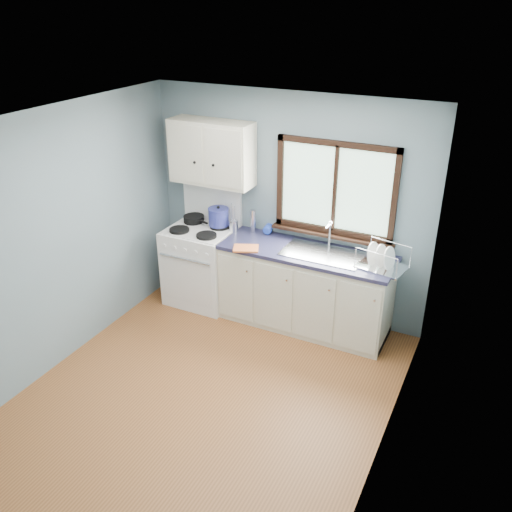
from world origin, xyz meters
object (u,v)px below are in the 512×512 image
at_px(sink, 322,259).
at_px(skillet, 194,218).
at_px(base_cabinets, 305,293).
at_px(stockpot, 219,217).
at_px(thermos, 253,221).
at_px(gas_range, 202,263).
at_px(utensil_crock, 233,226).
at_px(dish_rack, 382,262).

relative_size(sink, skillet, 2.13).
height_order(base_cabinets, stockpot, stockpot).
xyz_separation_m(skillet, thermos, (0.75, 0.07, 0.07)).
distance_m(skillet, stockpot, 0.35).
bearing_deg(gas_range, thermos, 20.21).
relative_size(gas_range, utensil_crock, 4.03).
relative_size(base_cabinets, dish_rack, 3.58).
distance_m(skillet, dish_rack, 2.29).
xyz_separation_m(gas_range, utensil_crock, (0.36, 0.14, 0.50)).
height_order(gas_range, sink, gas_range).
bearing_deg(dish_rack, utensil_crock, -173.58).
height_order(sink, skillet, sink).
distance_m(base_cabinets, thermos, 0.99).
bearing_deg(skillet, gas_range, -20.98).
distance_m(sink, skillet, 1.67).
bearing_deg(thermos, dish_rack, -8.28).
bearing_deg(gas_range, utensil_crock, 20.58).
xyz_separation_m(skillet, stockpot, (0.34, -0.01, 0.08)).
bearing_deg(sink, thermos, 167.96).
distance_m(gas_range, skillet, 0.54).
bearing_deg(utensil_crock, thermos, 19.57).
distance_m(thermos, dish_rack, 1.55).
bearing_deg(stockpot, thermos, 10.40).
height_order(gas_range, thermos, gas_range).
bearing_deg(base_cabinets, utensil_crock, 172.92).
relative_size(skillet, thermos, 1.46).
bearing_deg(utensil_crock, skillet, 178.93).
height_order(thermos, dish_rack, thermos).
xyz_separation_m(utensil_crock, thermos, (0.21, 0.08, 0.07)).
height_order(sink, stockpot, sink).
xyz_separation_m(skillet, dish_rack, (2.28, -0.16, -0.00)).
relative_size(base_cabinets, utensil_crock, 5.49).
height_order(base_cabinets, thermos, thermos).
xyz_separation_m(thermos, dish_rack, (1.54, -0.22, -0.07)).
height_order(sink, utensil_crock, utensil_crock).
distance_m(gas_range, thermos, 0.83).
distance_m(base_cabinets, stockpot, 1.32).
xyz_separation_m(base_cabinets, utensil_crock, (-0.94, 0.12, 0.58)).
xyz_separation_m(base_cabinets, skillet, (-1.48, 0.13, 0.57)).
distance_m(skillet, utensil_crock, 0.53).
xyz_separation_m(utensil_crock, dish_rack, (1.75, -0.15, -0.01)).
bearing_deg(base_cabinets, stockpot, 174.03).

